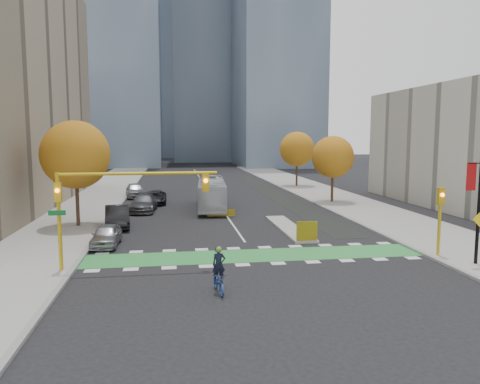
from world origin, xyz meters
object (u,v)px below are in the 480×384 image
object	(u,v)px
tree_east_far	(297,149)
traffic_signal_west	(110,195)
bus	(212,193)
tree_west	(75,155)
parked_car_b	(117,217)
hazard_board	(307,231)
traffic_signal_east	(440,211)
parked_car_a	(106,235)
parked_car_e	(135,190)
tree_east_near	(333,157)
parked_car_d	(155,197)
parked_car_c	(144,203)
cyclist	(219,278)

from	to	relation	value
tree_east_far	traffic_signal_west	bearing A→B (deg)	-117.95
tree_east_far	bus	size ratio (longest dim) A/B	0.70
tree_west	parked_car_b	bearing A→B (deg)	-8.79
hazard_board	traffic_signal_east	size ratio (longest dim) A/B	0.34
traffic_signal_east	parked_car_a	size ratio (longest dim) A/B	1.00
tree_west	traffic_signal_east	distance (m)	25.90
parked_car_b	parked_car_e	size ratio (longest dim) A/B	1.02
parked_car_a	parked_car_b	world-z (taller)	parked_car_b
tree_east_near	traffic_signal_east	world-z (taller)	tree_east_near
parked_car_a	parked_car_b	bearing A→B (deg)	92.16
hazard_board	parked_car_d	bearing A→B (deg)	117.85
traffic_signal_east	parked_car_c	xyz separation A→B (m)	(-17.92, 19.58, -1.94)
tree_east_near	parked_car_a	size ratio (longest dim) A/B	1.73
traffic_signal_east	parked_car_b	bearing A→B (deg)	148.30
traffic_signal_west	parked_car_d	size ratio (longest dim) A/B	1.75
tree_east_near	cyclist	world-z (taller)	tree_east_near
cyclist	traffic_signal_east	bearing A→B (deg)	10.74
tree_west	parked_car_c	distance (m)	9.71
tree_east_near	traffic_signal_west	world-z (taller)	tree_east_near
bus	parked_car_e	bearing A→B (deg)	133.44
bus	parked_car_d	world-z (taller)	bus
hazard_board	tree_west	xyz separation A→B (m)	(-16.00, 7.80, 4.82)
traffic_signal_west	parked_car_d	bearing A→B (deg)	86.67
parked_car_d	parked_car_e	size ratio (longest dim) A/B	0.98
parked_car_a	traffic_signal_west	bearing A→B (deg)	-77.38
parked_car_b	hazard_board	bearing A→B (deg)	-36.28
parked_car_e	parked_car_c	bearing A→B (deg)	-89.34
parked_car_b	parked_car_e	distance (m)	17.96
bus	parked_car_c	distance (m)	6.52
hazard_board	traffic_signal_east	world-z (taller)	traffic_signal_east
tree_east_far	parked_car_b	size ratio (longest dim) A/B	1.51
hazard_board	parked_car_e	xyz separation A→B (m)	(-12.98, 25.30, 0.04)
parked_car_a	parked_car_d	distance (m)	18.95
parked_car_b	parked_car_c	distance (m)	7.70
tree_west	tree_east_far	bearing A→B (deg)	46.70
tree_east_near	parked_car_c	world-z (taller)	tree_east_near
tree_west	cyclist	distance (m)	19.82
bus	traffic_signal_west	bearing A→B (deg)	-104.91
hazard_board	parked_car_d	xyz separation A→B (m)	(-10.50, 19.87, -0.12)
bus	parked_car_c	xyz separation A→B (m)	(-6.45, -0.67, -0.72)
tree_east_far	parked_car_b	xyz separation A→B (m)	(-21.50, -26.46, -4.41)
parked_car_b	parked_car_c	xyz separation A→B (m)	(1.58, 7.53, -0.04)
bus	parked_car_a	xyz separation A→B (m)	(-8.03, -14.46, -0.82)
traffic_signal_east	parked_car_a	xyz separation A→B (m)	(-19.50, 5.79, -2.04)
tree_west	tree_east_far	world-z (taller)	tree_west
tree_east_near	traffic_signal_east	xyz separation A→B (m)	(-1.50, -22.51, -2.13)
traffic_signal_west	cyclist	distance (m)	7.51
tree_east_far	parked_car_a	world-z (taller)	tree_east_far
traffic_signal_west	parked_car_c	distance (m)	19.85
hazard_board	traffic_signal_west	bearing A→B (deg)	-158.45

